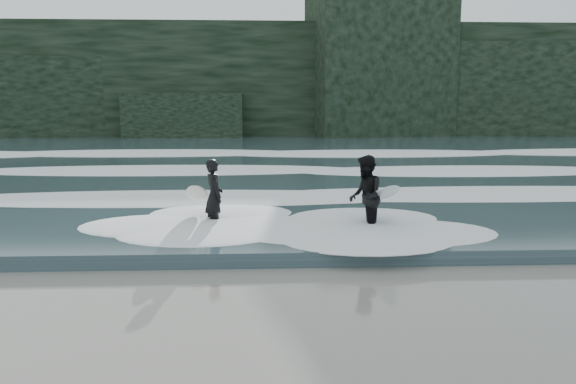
% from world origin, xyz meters
% --- Properties ---
extents(ground, '(120.00, 120.00, 0.00)m').
position_xyz_m(ground, '(0.00, 0.00, 0.00)').
color(ground, olive).
rests_on(ground, ground).
extents(sea, '(90.00, 52.00, 0.30)m').
position_xyz_m(sea, '(0.00, 29.00, 0.15)').
color(sea, '#2F424A').
rests_on(sea, ground).
extents(headland, '(70.00, 9.00, 10.00)m').
position_xyz_m(headland, '(0.00, 46.00, 5.00)').
color(headland, black).
rests_on(headland, ground).
extents(foam_near, '(60.00, 3.20, 0.20)m').
position_xyz_m(foam_near, '(0.00, 9.00, 0.40)').
color(foam_near, white).
rests_on(foam_near, sea).
extents(foam_mid, '(60.00, 4.00, 0.24)m').
position_xyz_m(foam_mid, '(0.00, 16.00, 0.42)').
color(foam_mid, white).
rests_on(foam_mid, sea).
extents(foam_far, '(60.00, 4.80, 0.30)m').
position_xyz_m(foam_far, '(0.00, 25.00, 0.45)').
color(foam_far, white).
rests_on(foam_far, sea).
extents(surfer_left, '(0.99, 1.80, 1.73)m').
position_xyz_m(surfer_left, '(-2.63, 6.16, 0.87)').
color(surfer_left, black).
rests_on(surfer_left, ground).
extents(surfer_right, '(1.12, 1.89, 1.87)m').
position_xyz_m(surfer_right, '(0.92, 5.41, 0.94)').
color(surfer_right, black).
rests_on(surfer_right, ground).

